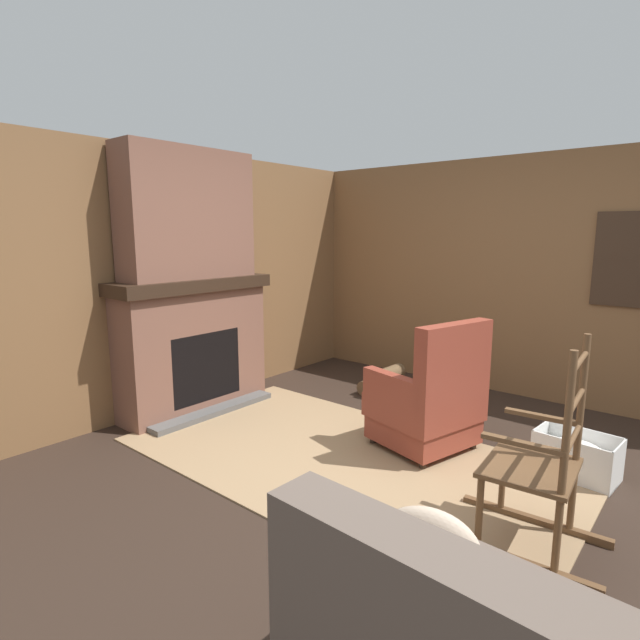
# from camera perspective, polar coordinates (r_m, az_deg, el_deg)

# --- Properties ---
(ground_plane) EXTENTS (14.00, 14.00, 0.00)m
(ground_plane) POSITION_cam_1_polar(r_m,az_deg,el_deg) (3.55, 8.06, -17.52)
(ground_plane) COLOR #2D2119
(wood_panel_wall_left) EXTENTS (0.06, 5.25, 2.37)m
(wood_panel_wall_left) POSITION_cam_1_polar(r_m,az_deg,el_deg) (4.83, -16.11, 4.29)
(wood_panel_wall_left) COLOR brown
(wood_panel_wall_left) RESTS_ON ground
(wood_panel_wall_back) EXTENTS (5.25, 0.09, 2.37)m
(wood_panel_wall_back) POSITION_cam_1_polar(r_m,az_deg,el_deg) (5.31, 22.26, 4.50)
(wood_panel_wall_back) COLOR brown
(wood_panel_wall_back) RESTS_ON ground
(fireplace_hearth) EXTENTS (0.60, 1.51, 1.22)m
(fireplace_hearth) POSITION_cam_1_polar(r_m,az_deg,el_deg) (4.73, -14.16, -2.80)
(fireplace_hearth) COLOR brown
(fireplace_hearth) RESTS_ON ground
(chimney_breast) EXTENTS (0.34, 1.24, 1.12)m
(chimney_breast) POSITION_cam_1_polar(r_m,az_deg,el_deg) (4.63, -14.88, 11.59)
(chimney_breast) COLOR brown
(chimney_breast) RESTS_ON fireplace_hearth
(area_rug) EXTENTS (3.20, 1.79, 0.01)m
(area_rug) POSITION_cam_1_polar(r_m,az_deg,el_deg) (3.78, 2.53, -15.53)
(area_rug) COLOR #997A56
(area_rug) RESTS_ON ground
(armchair) EXTENTS (0.80, 0.83, 1.01)m
(armchair) POSITION_cam_1_polar(r_m,az_deg,el_deg) (3.89, 12.34, -9.32)
(armchair) COLOR brown
(armchair) RESTS_ON ground
(rocking_chair) EXTENTS (0.84, 0.54, 1.12)m
(rocking_chair) POSITION_cam_1_polar(r_m,az_deg,el_deg) (2.91, 23.55, -15.95)
(rocking_chair) COLOR brown
(rocking_chair) RESTS_ON ground
(firewood_stack) EXTENTS (0.47, 0.44, 0.28)m
(firewood_stack) POSITION_cam_1_polar(r_m,az_deg,el_deg) (5.15, 7.73, -7.27)
(firewood_stack) COLOR brown
(firewood_stack) RESTS_ON ground
(laundry_basket) EXTENTS (0.53, 0.35, 0.30)m
(laundry_basket) POSITION_cam_1_polar(r_m,az_deg,el_deg) (3.89, 27.27, -13.58)
(laundry_basket) COLOR white
(laundry_basket) RESTS_ON ground
(oil_lamp_vase) EXTENTS (0.12, 0.12, 0.25)m
(oil_lamp_vase) POSITION_cam_1_polar(r_m,az_deg,el_deg) (4.44, -19.37, 5.30)
(oil_lamp_vase) COLOR #47708E
(oil_lamp_vase) RESTS_ON fireplace_hearth
(storage_case) EXTENTS (0.16, 0.21, 0.11)m
(storage_case) POSITION_cam_1_polar(r_m,az_deg,el_deg) (4.90, -11.15, 5.70)
(storage_case) COLOR gray
(storage_case) RESTS_ON fireplace_hearth
(decorative_plate_on_mantel) EXTENTS (0.07, 0.28, 0.28)m
(decorative_plate_on_mantel) POSITION_cam_1_polar(r_m,az_deg,el_deg) (4.65, -15.55, 6.31)
(decorative_plate_on_mantel) COLOR gold
(decorative_plate_on_mantel) RESTS_ON fireplace_hearth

